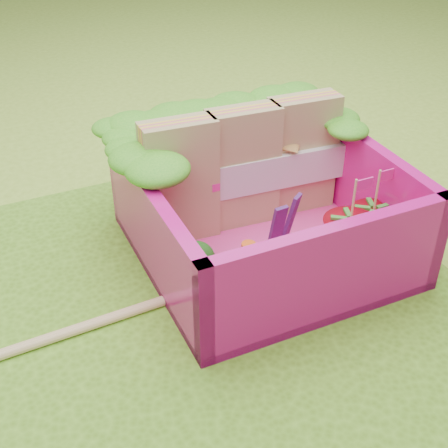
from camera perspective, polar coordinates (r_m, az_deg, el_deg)
The scene contains 13 objects.
ground at distance 3.16m, azimuth -2.34°, elevation -7.18°, with size 14.00×14.00×0.00m, color #8AB834.
placemat at distance 3.15m, azimuth -2.35°, elevation -6.98°, with size 2.60×2.60×0.03m, color #5A9221.
bento_floor at distance 3.44m, azimuth 3.62°, elevation -2.16°, with size 1.30×1.30×0.05m, color #FF41A7.
bento_box at distance 3.29m, azimuth 3.77°, elevation 1.34°, with size 1.30×1.30×0.55m.
lettuce_ruffle at distance 3.52m, azimuth 0.18°, elevation 9.86°, with size 1.43×0.83×0.11m.
sandwich_stack at distance 3.44m, azimuth 1.81°, elevation 5.14°, with size 1.25×0.26×0.69m.
broccoli at distance 2.96m, azimuth -2.79°, elevation -4.32°, with size 0.32×0.32×0.24m.
carrot_sticks at distance 3.00m, azimuth 2.14°, elevation -4.39°, with size 0.11×0.13×0.29m.
purple_wedges at distance 3.21m, azimuth 5.35°, elevation -0.51°, with size 0.18×0.10×0.38m.
strawberry_left at distance 3.24m, azimuth 11.25°, elevation -1.69°, with size 0.28×0.28×0.52m.
strawberry_right at distance 3.40m, azimuth 13.29°, elevation -0.41°, with size 0.25×0.25×0.49m.
snap_peas at distance 3.53m, azimuth 12.05°, elevation -0.83°, with size 0.33×0.43×0.05m.
chopsticks at distance 3.00m, azimuth -18.18°, elevation -10.75°, with size 2.23×0.16×0.04m.
Camera 1 is at (-0.88, -2.20, 2.10)m, focal length 50.00 mm.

